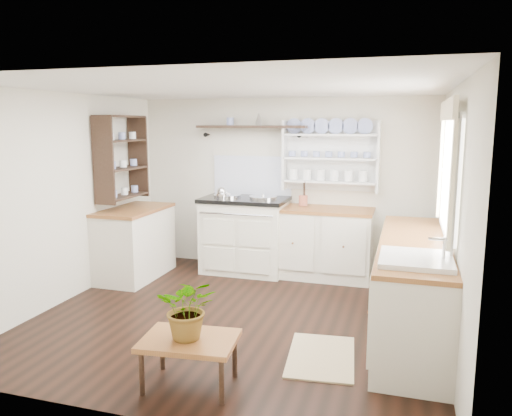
# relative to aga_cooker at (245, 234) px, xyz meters

# --- Properties ---
(floor) EXTENTS (4.00, 3.80, 0.01)m
(floor) POSITION_rel_aga_cooker_xyz_m (0.43, -1.57, -0.51)
(floor) COLOR black
(floor) RESTS_ON ground
(wall_back) EXTENTS (4.00, 0.02, 2.30)m
(wall_back) POSITION_rel_aga_cooker_xyz_m (0.43, 0.33, 0.64)
(wall_back) COLOR beige
(wall_back) RESTS_ON ground
(wall_right) EXTENTS (0.02, 3.80, 2.30)m
(wall_right) POSITION_rel_aga_cooker_xyz_m (2.43, -1.57, 0.64)
(wall_right) COLOR beige
(wall_right) RESTS_ON ground
(wall_left) EXTENTS (0.02, 3.80, 2.30)m
(wall_left) POSITION_rel_aga_cooker_xyz_m (-1.57, -1.57, 0.64)
(wall_left) COLOR beige
(wall_left) RESTS_ON ground
(ceiling) EXTENTS (4.00, 3.80, 0.01)m
(ceiling) POSITION_rel_aga_cooker_xyz_m (0.43, -1.57, 1.79)
(ceiling) COLOR white
(ceiling) RESTS_ON wall_back
(window) EXTENTS (0.08, 1.55, 1.22)m
(window) POSITION_rel_aga_cooker_xyz_m (2.38, -1.42, 1.06)
(window) COLOR white
(window) RESTS_ON wall_right
(aga_cooker) EXTENTS (1.12, 0.77, 1.03)m
(aga_cooker) POSITION_rel_aga_cooker_xyz_m (0.00, 0.00, 0.00)
(aga_cooker) COLOR #EDE6CD
(aga_cooker) RESTS_ON floor
(back_cabinets) EXTENTS (1.27, 0.63, 0.90)m
(back_cabinets) POSITION_rel_aga_cooker_xyz_m (1.03, 0.03, -0.05)
(back_cabinets) COLOR beige
(back_cabinets) RESTS_ON floor
(right_cabinets) EXTENTS (0.62, 2.43, 0.90)m
(right_cabinets) POSITION_rel_aga_cooker_xyz_m (2.13, -1.47, -0.05)
(right_cabinets) COLOR beige
(right_cabinets) RESTS_ON floor
(belfast_sink) EXTENTS (0.55, 0.60, 0.45)m
(belfast_sink) POSITION_rel_aga_cooker_xyz_m (2.13, -2.22, 0.29)
(belfast_sink) COLOR white
(belfast_sink) RESTS_ON right_cabinets
(left_cabinets) EXTENTS (0.62, 1.13, 0.90)m
(left_cabinets) POSITION_rel_aga_cooker_xyz_m (-1.27, -0.67, -0.05)
(left_cabinets) COLOR beige
(left_cabinets) RESTS_ON floor
(plate_rack) EXTENTS (1.20, 0.22, 0.90)m
(plate_rack) POSITION_rel_aga_cooker_xyz_m (1.08, 0.29, 1.05)
(plate_rack) COLOR white
(plate_rack) RESTS_ON wall_back
(high_shelf) EXTENTS (1.50, 0.29, 0.16)m
(high_shelf) POSITION_rel_aga_cooker_xyz_m (0.03, 0.21, 1.40)
(high_shelf) COLOR black
(high_shelf) RESTS_ON wall_back
(left_shelving) EXTENTS (0.28, 0.80, 1.05)m
(left_shelving) POSITION_rel_aga_cooker_xyz_m (-1.41, -0.67, 1.04)
(left_shelving) COLOR black
(left_shelving) RESTS_ON wall_left
(kettle) EXTENTS (0.17, 0.17, 0.20)m
(kettle) POSITION_rel_aga_cooker_xyz_m (-0.28, -0.12, 0.52)
(kettle) COLOR silver
(kettle) RESTS_ON aga_cooker
(utensil_crock) EXTENTS (0.11, 0.11, 0.13)m
(utensil_crock) POSITION_rel_aga_cooker_xyz_m (0.76, 0.11, 0.47)
(utensil_crock) COLOR #AF5840
(utensil_crock) RESTS_ON back_cabinets
(center_table) EXTENTS (0.75, 0.57, 0.38)m
(center_table) POSITION_rel_aga_cooker_xyz_m (0.53, -2.97, -0.17)
(center_table) COLOR brown
(center_table) RESTS_ON floor
(potted_plant) EXTENTS (0.52, 0.48, 0.48)m
(potted_plant) POSITION_rel_aga_cooker_xyz_m (0.53, -2.97, 0.11)
(potted_plant) COLOR #3F7233
(potted_plant) RESTS_ON center_table
(floor_rug) EXTENTS (0.63, 0.90, 0.02)m
(floor_rug) POSITION_rel_aga_cooker_xyz_m (1.41, -2.23, -0.50)
(floor_rug) COLOR #886E4F
(floor_rug) RESTS_ON floor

